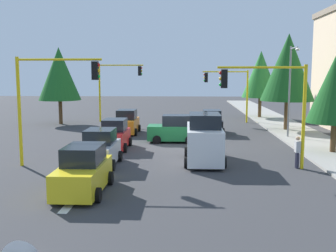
{
  "coord_description": "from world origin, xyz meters",
  "views": [
    {
      "loc": [
        27.11,
        1.46,
        4.99
      ],
      "look_at": [
        -1.76,
        0.09,
        1.2
      ],
      "focal_mm": 43.26,
      "sensor_mm": 36.0,
      "label": 1
    }
  ],
  "objects": [
    {
      "name": "ground_plane",
      "position": [
        0.0,
        0.0,
        0.0
      ],
      "size": [
        120.0,
        120.0,
        0.0
      ],
      "primitive_type": "plane",
      "color": "#353538"
    },
    {
      "name": "car_black",
      "position": [
        -6.35,
        3.5,
        0.89
      ],
      "size": [
        3.73,
        1.94,
        1.98
      ],
      "color": "black",
      "rests_on": "ground"
    },
    {
      "name": "traffic_signal_near_left",
      "position": [
        6.0,
        5.66,
        3.85
      ],
      "size": [
        0.36,
        4.59,
        5.43
      ],
      "color": "yellow",
      "rests_on": "ground"
    },
    {
      "name": "tree_opposite_side",
      "position": [
        -12.0,
        -11.0,
        4.91
      ],
      "size": [
        4.1,
        4.1,
        7.48
      ],
      "color": "brown",
      "rests_on": "ground"
    },
    {
      "name": "traffic_signal_far_left",
      "position": [
        -14.0,
        5.63,
        3.75
      ],
      "size": [
        0.36,
        4.59,
        5.27
      ],
      "color": "yellow",
      "rests_on": "ground"
    },
    {
      "name": "car_yellow",
      "position": [
        10.75,
        -2.87,
        0.9
      ],
      "size": [
        4.14,
        2.0,
        1.98
      ],
      "color": "yellow",
      "rests_on": "ground"
    },
    {
      "name": "traffic_signal_far_right",
      "position": [
        -14.0,
        -5.74,
        4.18
      ],
      "size": [
        0.36,
        4.59,
        5.93
      ],
      "color": "yellow",
      "rests_on": "ground"
    },
    {
      "name": "car_orange",
      "position": [
        -5.97,
        -3.55,
        0.9
      ],
      "size": [
        3.8,
        2.02,
        1.98
      ],
      "color": "orange",
      "rests_on": "ground"
    },
    {
      "name": "street_lamp_curbside",
      "position": [
        -3.61,
        9.2,
        4.35
      ],
      "size": [
        2.15,
        0.28,
        7.0
      ],
      "color": "slate",
      "rests_on": "ground"
    },
    {
      "name": "car_red",
      "position": [
        0.91,
        -3.32,
        0.89
      ],
      "size": [
        3.66,
        1.94,
        1.98
      ],
      "color": "red",
      "rests_on": "ground"
    },
    {
      "name": "sidewalk_kerb",
      "position": [
        -5.0,
        10.5,
        0.07
      ],
      "size": [
        80.0,
        4.0,
        0.15
      ],
      "primitive_type": "cube",
      "color": "gray",
      "rests_on": "ground"
    },
    {
      "name": "tree_roadside_mid",
      "position": [
        -8.0,
        10.0,
        5.47
      ],
      "size": [
        4.54,
        4.54,
        8.32
      ],
      "color": "brown",
      "rests_on": "ground"
    },
    {
      "name": "car_silver",
      "position": [
        5.78,
        -3.25,
        0.9
      ],
      "size": [
        3.68,
        2.01,
        1.98
      ],
      "color": "#B2B5BA",
      "rests_on": "ground"
    },
    {
      "name": "car_green",
      "position": [
        -2.0,
        0.53,
        0.9
      ],
      "size": [
        2.08,
        3.73,
        1.98
      ],
      "color": "#1E7238",
      "rests_on": "ground"
    },
    {
      "name": "lane_arrow_near",
      "position": [
        11.51,
        -3.0,
        0.01
      ],
      "size": [
        2.4,
        1.1,
        1.1
      ],
      "color": "silver",
      "rests_on": "ground"
    },
    {
      "name": "tree_roadside_far",
      "position": [
        -18.0,
        9.5,
        4.85
      ],
      "size": [
        4.05,
        4.05,
        7.39
      ],
      "color": "brown",
      "rests_on": "ground"
    },
    {
      "name": "traffic_signal_near_right",
      "position": [
        6.0,
        -5.72,
        4.13
      ],
      "size": [
        0.36,
        4.59,
        5.84
      ],
      "color": "yellow",
      "rests_on": "ground"
    },
    {
      "name": "pedestrian_crossing",
      "position": [
        5.88,
        7.28,
        0.91
      ],
      "size": [
        0.4,
        0.24,
        1.7
      ],
      "color": "#262638",
      "rests_on": "ground"
    },
    {
      "name": "tree_roadside_near",
      "position": [
        2.0,
        10.5,
        4.12
      ],
      "size": [
        3.47,
        3.47,
        6.31
      ],
      "color": "brown",
      "rests_on": "ground"
    },
    {
      "name": "delivery_van_white",
      "position": [
        4.68,
        2.43,
        1.28
      ],
      "size": [
        4.8,
        2.22,
        2.77
      ],
      "color": "white",
      "rests_on": "ground"
    }
  ]
}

